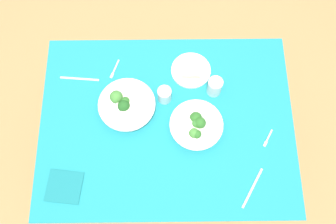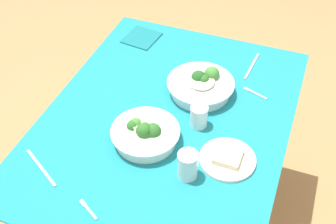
{
  "view_description": "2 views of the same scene",
  "coord_description": "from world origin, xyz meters",
  "px_view_note": "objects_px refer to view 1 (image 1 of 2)",
  "views": [
    {
      "loc": [
        0.0,
        -0.62,
        2.55
      ],
      "look_at": [
        0.01,
        0.04,
        0.81
      ],
      "focal_mm": 41.04,
      "sensor_mm": 36.0,
      "label": 1
    },
    {
      "loc": [
        1.16,
        0.44,
        1.99
      ],
      "look_at": [
        -0.0,
        0.01,
        0.81
      ],
      "focal_mm": 47.19,
      "sensor_mm": 36.0,
      "label": 2
    }
  ],
  "objects_px": {
    "broccoli_bowl_far": "(126,105)",
    "table_knife_right": "(79,79)",
    "bread_side_plate": "(190,70)",
    "water_glass_center": "(164,95)",
    "table_knife_left": "(252,188)",
    "broccoli_bowl_near": "(195,126)",
    "fork_by_far_bowl": "(267,139)",
    "water_glass_side": "(214,87)",
    "napkin_folded_upper": "(64,187)",
    "fork_by_near_bowl": "(114,70)"
  },
  "relations": [
    {
      "from": "broccoli_bowl_near",
      "to": "bread_side_plate",
      "type": "distance_m",
      "value": 0.31
    },
    {
      "from": "fork_by_near_bowl",
      "to": "table_knife_right",
      "type": "distance_m",
      "value": 0.18
    },
    {
      "from": "water_glass_center",
      "to": "water_glass_side",
      "type": "bearing_deg",
      "value": 8.83
    },
    {
      "from": "bread_side_plate",
      "to": "water_glass_side",
      "type": "height_order",
      "value": "water_glass_side"
    },
    {
      "from": "water_glass_side",
      "to": "broccoli_bowl_near",
      "type": "bearing_deg",
      "value": -116.28
    },
    {
      "from": "table_knife_right",
      "to": "bread_side_plate",
      "type": "bearing_deg",
      "value": 8.95
    },
    {
      "from": "bread_side_plate",
      "to": "fork_by_far_bowl",
      "type": "height_order",
      "value": "bread_side_plate"
    },
    {
      "from": "water_glass_side",
      "to": "broccoli_bowl_far",
      "type": "bearing_deg",
      "value": -168.56
    },
    {
      "from": "fork_by_far_bowl",
      "to": "table_knife_left",
      "type": "distance_m",
      "value": 0.25
    },
    {
      "from": "broccoli_bowl_far",
      "to": "table_knife_right",
      "type": "xyz_separation_m",
      "value": [
        -0.25,
        0.16,
        -0.03
      ]
    },
    {
      "from": "broccoli_bowl_near",
      "to": "fork_by_far_bowl",
      "type": "height_order",
      "value": "broccoli_bowl_near"
    },
    {
      "from": "fork_by_far_bowl",
      "to": "table_knife_right",
      "type": "bearing_deg",
      "value": -80.03
    },
    {
      "from": "fork_by_far_bowl",
      "to": "table_knife_left",
      "type": "bearing_deg",
      "value": 7.72
    },
    {
      "from": "bread_side_plate",
      "to": "fork_by_near_bowl",
      "type": "distance_m",
      "value": 0.39
    },
    {
      "from": "broccoli_bowl_far",
      "to": "fork_by_near_bowl",
      "type": "relative_size",
      "value": 2.57
    },
    {
      "from": "broccoli_bowl_near",
      "to": "water_glass_side",
      "type": "height_order",
      "value": "water_glass_side"
    },
    {
      "from": "water_glass_center",
      "to": "table_knife_right",
      "type": "relative_size",
      "value": 0.45
    },
    {
      "from": "fork_by_far_bowl",
      "to": "broccoli_bowl_far",
      "type": "bearing_deg",
      "value": -74.34
    },
    {
      "from": "table_knife_left",
      "to": "water_glass_side",
      "type": "bearing_deg",
      "value": 47.96
    },
    {
      "from": "broccoli_bowl_far",
      "to": "fork_by_far_bowl",
      "type": "bearing_deg",
      "value": -13.88
    },
    {
      "from": "broccoli_bowl_far",
      "to": "water_glass_side",
      "type": "xyz_separation_m",
      "value": [
        0.43,
        0.09,
        0.02
      ]
    },
    {
      "from": "broccoli_bowl_near",
      "to": "fork_by_near_bowl",
      "type": "xyz_separation_m",
      "value": [
        -0.41,
        0.32,
        -0.03
      ]
    },
    {
      "from": "napkin_folded_upper",
      "to": "broccoli_bowl_far",
      "type": "bearing_deg",
      "value": 54.38
    },
    {
      "from": "water_glass_center",
      "to": "broccoli_bowl_far",
      "type": "bearing_deg",
      "value": -165.17
    },
    {
      "from": "bread_side_plate",
      "to": "napkin_folded_upper",
      "type": "height_order",
      "value": "bread_side_plate"
    },
    {
      "from": "fork_by_near_bowl",
      "to": "table_knife_left",
      "type": "distance_m",
      "value": 0.9
    },
    {
      "from": "table_knife_left",
      "to": "broccoli_bowl_near",
      "type": "bearing_deg",
      "value": 71.14
    },
    {
      "from": "broccoli_bowl_near",
      "to": "table_knife_right",
      "type": "distance_m",
      "value": 0.64
    },
    {
      "from": "broccoli_bowl_near",
      "to": "fork_by_far_bowl",
      "type": "distance_m",
      "value": 0.35
    },
    {
      "from": "broccoli_bowl_far",
      "to": "napkin_folded_upper",
      "type": "height_order",
      "value": "broccoli_bowl_far"
    },
    {
      "from": "table_knife_right",
      "to": "table_knife_left",
      "type": "bearing_deg",
      "value": -29.14
    },
    {
      "from": "fork_by_far_bowl",
      "to": "broccoli_bowl_near",
      "type": "bearing_deg",
      "value": -70.19
    },
    {
      "from": "water_glass_center",
      "to": "water_glass_side",
      "type": "relative_size",
      "value": 0.86
    },
    {
      "from": "water_glass_center",
      "to": "broccoli_bowl_near",
      "type": "bearing_deg",
      "value": -46.55
    },
    {
      "from": "broccoli_bowl_near",
      "to": "napkin_folded_upper",
      "type": "relative_size",
      "value": 1.59
    },
    {
      "from": "fork_by_near_bowl",
      "to": "broccoli_bowl_near",
      "type": "bearing_deg",
      "value": 71.51
    },
    {
      "from": "broccoli_bowl_near",
      "to": "fork_by_near_bowl",
      "type": "height_order",
      "value": "broccoli_bowl_near"
    },
    {
      "from": "fork_by_far_bowl",
      "to": "table_knife_left",
      "type": "height_order",
      "value": "same"
    },
    {
      "from": "table_knife_right",
      "to": "napkin_folded_upper",
      "type": "relative_size",
      "value": 1.25
    },
    {
      "from": "bread_side_plate",
      "to": "water_glass_center",
      "type": "xyz_separation_m",
      "value": [
        -0.14,
        -0.15,
        0.03
      ]
    },
    {
      "from": "broccoli_bowl_far",
      "to": "napkin_folded_upper",
      "type": "bearing_deg",
      "value": -125.62
    },
    {
      "from": "fork_by_far_bowl",
      "to": "fork_by_near_bowl",
      "type": "distance_m",
      "value": 0.84
    },
    {
      "from": "table_knife_left",
      "to": "table_knife_right",
      "type": "bearing_deg",
      "value": 86.59
    },
    {
      "from": "broccoli_bowl_far",
      "to": "water_glass_center",
      "type": "xyz_separation_m",
      "value": [
        0.19,
        0.05,
        0.01
      ]
    },
    {
      "from": "water_glass_center",
      "to": "fork_by_near_bowl",
      "type": "height_order",
      "value": "water_glass_center"
    },
    {
      "from": "fork_by_near_bowl",
      "to": "table_knife_left",
      "type": "height_order",
      "value": "same"
    },
    {
      "from": "broccoli_bowl_near",
      "to": "table_knife_left",
      "type": "bearing_deg",
      "value": -49.51
    },
    {
      "from": "broccoli_bowl_far",
      "to": "table_knife_right",
      "type": "distance_m",
      "value": 0.3
    },
    {
      "from": "napkin_folded_upper",
      "to": "fork_by_near_bowl",
      "type": "bearing_deg",
      "value": 70.92
    },
    {
      "from": "water_glass_center",
      "to": "fork_by_far_bowl",
      "type": "xyz_separation_m",
      "value": [
        0.49,
        -0.22,
        -0.04
      ]
    }
  ]
}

